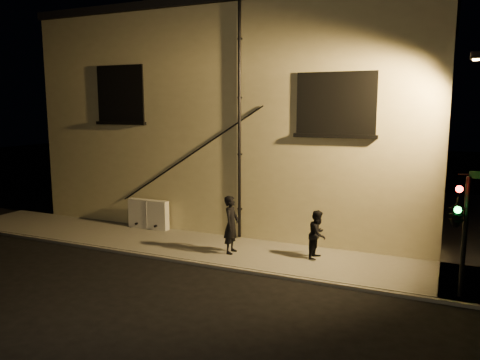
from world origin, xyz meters
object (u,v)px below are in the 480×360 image
at_px(utility_cabinet, 148,214).
at_px(pedestrian_b, 318,234).
at_px(traffic_signal, 457,214).
at_px(pedestrian_a, 231,225).

bearing_deg(utility_cabinet, pedestrian_b, -7.13).
relative_size(utility_cabinet, traffic_signal, 0.54).
xyz_separation_m(pedestrian_a, pedestrian_b, (2.73, 0.63, -0.18)).
height_order(utility_cabinet, pedestrian_b, pedestrian_b).
distance_m(pedestrian_a, pedestrian_b, 2.80).
relative_size(pedestrian_b, traffic_signal, 0.48).
xyz_separation_m(utility_cabinet, traffic_signal, (10.97, -2.51, 1.58)).
bearing_deg(pedestrian_a, utility_cabinet, 66.82).
xyz_separation_m(pedestrian_b, traffic_signal, (3.91, -1.63, 1.38)).
bearing_deg(traffic_signal, pedestrian_b, 157.38).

